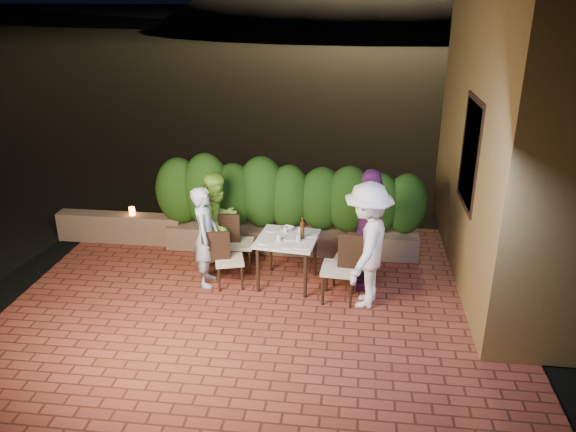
% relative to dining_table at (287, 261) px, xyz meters
% --- Properties ---
extents(ground, '(400.00, 400.00, 0.00)m').
position_rel_dining_table_xyz_m(ground, '(-0.28, -1.12, -0.40)').
color(ground, black).
rests_on(ground, ground).
extents(terrace_floor, '(7.00, 6.00, 0.15)m').
position_rel_dining_table_xyz_m(terrace_floor, '(-0.28, -0.62, -0.45)').
color(terrace_floor, brown).
rests_on(terrace_floor, ground).
extents(building_wall, '(1.60, 5.00, 5.00)m').
position_rel_dining_table_xyz_m(building_wall, '(3.32, 0.88, 2.12)').
color(building_wall, olive).
rests_on(building_wall, ground).
extents(window_pane, '(0.08, 1.00, 1.40)m').
position_rel_dining_table_xyz_m(window_pane, '(2.54, 0.38, 1.62)').
color(window_pane, black).
rests_on(window_pane, building_wall).
extents(window_frame, '(0.06, 1.15, 1.55)m').
position_rel_dining_table_xyz_m(window_frame, '(2.53, 0.38, 1.62)').
color(window_frame, black).
rests_on(window_frame, building_wall).
extents(planter, '(4.20, 0.55, 0.40)m').
position_rel_dining_table_xyz_m(planter, '(-0.08, 1.18, -0.17)').
color(planter, brown).
rests_on(planter, ground).
extents(hedge, '(4.00, 0.70, 1.10)m').
position_rel_dining_table_xyz_m(hedge, '(-0.08, 1.18, 0.57)').
color(hedge, '#1C4312').
rests_on(hedge, planter).
extents(parapet, '(2.20, 0.30, 0.50)m').
position_rel_dining_table_xyz_m(parapet, '(-3.08, 1.18, -0.12)').
color(parapet, brown).
rests_on(parapet, ground).
extents(hill, '(52.00, 40.00, 22.00)m').
position_rel_dining_table_xyz_m(hill, '(1.72, 58.88, -4.38)').
color(hill, black).
rests_on(hill, ground).
extents(dining_table, '(0.94, 0.94, 0.75)m').
position_rel_dining_table_xyz_m(dining_table, '(0.00, 0.00, 0.00)').
color(dining_table, white).
rests_on(dining_table, ground).
extents(plate_nw, '(0.21, 0.21, 0.01)m').
position_rel_dining_table_xyz_m(plate_nw, '(-0.30, -0.20, 0.38)').
color(plate_nw, white).
rests_on(plate_nw, dining_table).
extents(plate_sw, '(0.20, 0.20, 0.01)m').
position_rel_dining_table_xyz_m(plate_sw, '(-0.27, 0.25, 0.38)').
color(plate_sw, white).
rests_on(plate_sw, dining_table).
extents(plate_ne, '(0.22, 0.22, 0.01)m').
position_rel_dining_table_xyz_m(plate_ne, '(0.23, -0.28, 0.38)').
color(plate_ne, white).
rests_on(plate_ne, dining_table).
extents(plate_se, '(0.24, 0.24, 0.01)m').
position_rel_dining_table_xyz_m(plate_se, '(0.32, 0.15, 0.38)').
color(plate_se, white).
rests_on(plate_se, dining_table).
extents(plate_centre, '(0.24, 0.24, 0.01)m').
position_rel_dining_table_xyz_m(plate_centre, '(0.03, -0.01, 0.38)').
color(plate_centre, white).
rests_on(plate_centre, dining_table).
extents(plate_front, '(0.20, 0.20, 0.01)m').
position_rel_dining_table_xyz_m(plate_front, '(0.05, -0.30, 0.38)').
color(plate_front, white).
rests_on(plate_front, dining_table).
extents(glass_nw, '(0.06, 0.06, 0.11)m').
position_rel_dining_table_xyz_m(glass_nw, '(-0.11, -0.14, 0.43)').
color(glass_nw, silver).
rests_on(glass_nw, dining_table).
extents(glass_sw, '(0.06, 0.06, 0.10)m').
position_rel_dining_table_xyz_m(glass_sw, '(-0.05, 0.17, 0.42)').
color(glass_sw, silver).
rests_on(glass_sw, dining_table).
extents(glass_ne, '(0.06, 0.06, 0.11)m').
position_rel_dining_table_xyz_m(glass_ne, '(0.17, -0.10, 0.43)').
color(glass_ne, silver).
rests_on(glass_ne, dining_table).
extents(glass_se, '(0.06, 0.06, 0.11)m').
position_rel_dining_table_xyz_m(glass_se, '(0.17, 0.15, 0.43)').
color(glass_se, silver).
rests_on(glass_se, dining_table).
extents(beer_bottle, '(0.06, 0.06, 0.33)m').
position_rel_dining_table_xyz_m(beer_bottle, '(0.22, 0.01, 0.54)').
color(beer_bottle, '#46240B').
rests_on(beer_bottle, dining_table).
extents(bowl, '(0.24, 0.24, 0.04)m').
position_rel_dining_table_xyz_m(bowl, '(-0.03, 0.29, 0.40)').
color(bowl, white).
rests_on(bowl, dining_table).
extents(chair_left_front, '(0.50, 0.50, 0.88)m').
position_rel_dining_table_xyz_m(chair_left_front, '(-0.84, -0.17, 0.06)').
color(chair_left_front, black).
rests_on(chair_left_front, ground).
extents(chair_left_back, '(0.46, 0.46, 0.93)m').
position_rel_dining_table_xyz_m(chair_left_back, '(-0.80, 0.37, 0.09)').
color(chair_left_back, black).
rests_on(chair_left_back, ground).
extents(chair_right_front, '(0.50, 0.50, 1.02)m').
position_rel_dining_table_xyz_m(chair_right_front, '(0.78, -0.38, 0.14)').
color(chair_right_front, black).
rests_on(chair_right_front, ground).
extents(chair_right_back, '(0.47, 0.47, 0.85)m').
position_rel_dining_table_xyz_m(chair_right_back, '(0.89, 0.12, 0.05)').
color(chair_right_back, black).
rests_on(chair_right_back, ground).
extents(diner_blue, '(0.42, 0.59, 1.52)m').
position_rel_dining_table_xyz_m(diner_blue, '(-1.19, -0.13, 0.38)').
color(diner_blue, '#AAC4DA').
rests_on(diner_blue, ground).
extents(diner_green, '(0.90, 0.96, 1.57)m').
position_rel_dining_table_xyz_m(diner_green, '(-1.12, 0.38, 0.41)').
color(diner_green, '#88CB3F').
rests_on(diner_green, ground).
extents(diner_white, '(0.91, 1.27, 1.78)m').
position_rel_dining_table_xyz_m(diner_white, '(1.14, -0.43, 0.51)').
color(diner_white, white).
rests_on(diner_white, ground).
extents(diner_purple, '(0.47, 1.07, 1.81)m').
position_rel_dining_table_xyz_m(diner_purple, '(1.18, 0.11, 0.53)').
color(diner_purple, '#5E2165').
rests_on(diner_purple, ground).
extents(parapet_lamp, '(0.10, 0.10, 0.14)m').
position_rel_dining_table_xyz_m(parapet_lamp, '(-2.84, 1.18, 0.20)').
color(parapet_lamp, orange).
rests_on(parapet_lamp, parapet).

